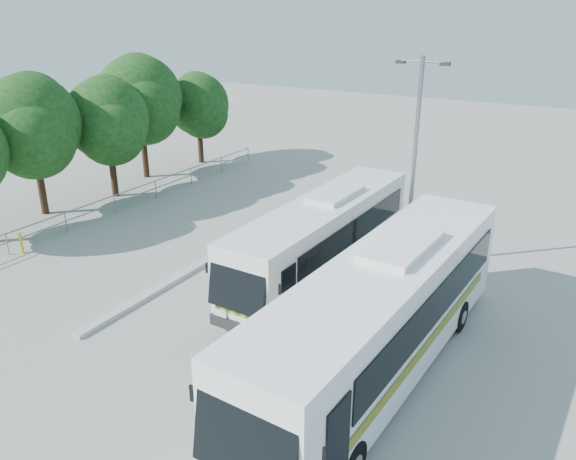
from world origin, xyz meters
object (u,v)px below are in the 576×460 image
Objects in this scene: tree_far_d at (140,98)px; coach_main at (323,237)px; lamppost at (415,156)px; bollard at (21,243)px; tree_far_c at (108,120)px; tree_far_b at (32,124)px; coach_adjacent at (382,314)px; tree_far_e at (199,105)px.

coach_main is at bearing -23.69° from tree_far_d.
lamppost is 16.74m from bollard.
tree_far_c is 3.93m from tree_far_d.
coach_adjacent is (19.66, -3.97, -2.65)m from tree_far_b.
tree_far_b is 0.85× the size of lamppost.
coach_adjacent is 14.27× the size of bollard.
tree_far_d is (-1.19, 3.70, 0.56)m from tree_far_c.
tree_far_d is at bearing 107.64° from bollard.
lamppost is at bearing 26.56° from bollard.
tree_far_e is at bearing 88.17° from tree_far_b.
tree_far_c is at bearing 179.64° from lamppost.
tree_far_d is 18.59m from lamppost.
tree_far_c reaches higher than bollard.
bollard is at bearing -72.45° from tree_far_c.
tree_far_b is 0.55× the size of coach_adjacent.
lamppost is at bearing 50.63° from coach_main.
tree_far_b is 1.17× the size of tree_far_e.
coach_adjacent is 1.55× the size of lamppost.
tree_far_c is at bearing 77.09° from tree_far_b.
coach_main is 6.32m from coach_adjacent.
tree_far_d is 17.44m from coach_main.
lamppost is at bearing 106.73° from coach_adjacent.
lamppost is (16.94, -0.40, 0.26)m from tree_far_c.
tree_far_d is at bearing 152.91° from coach_adjacent.
lamppost reaches higher than tree_far_b.
tree_far_e is 6.64× the size of bollard.
tree_far_c is (0.89, 3.90, -0.31)m from tree_far_b.
tree_far_b reaches higher than bollard.
tree_far_c is 16.95m from lamppost.
tree_far_b reaches higher than tree_far_e.
coach_adjacent is at bearing -0.75° from bollard.
coach_adjacent is at bearing -11.42° from tree_far_b.
lamppost is at bearing -1.35° from tree_far_c.
tree_far_b reaches higher than coach_adjacent.
tree_far_d is 8.23× the size of bollard.
bollard is at bearing -152.45° from lamppost.
lamppost reaches higher than coach_adjacent.
tree_far_e is 18.99m from coach_main.
coach_adjacent is at bearing -39.83° from tree_far_e.
tree_far_c reaches higher than coach_main.
tree_far_b is at bearing -175.87° from coach_main.
coach_adjacent is 16.41m from bollard.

